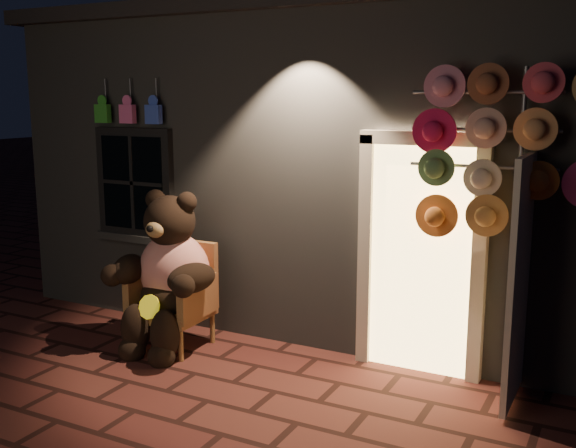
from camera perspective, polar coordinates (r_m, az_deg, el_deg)
The scene contains 5 objects.
ground at distance 5.82m, azimuth -6.89°, elevation -14.66°, with size 60.00×60.00×0.00m, color #50241E.
shop_building at distance 8.86m, azimuth 7.61°, elevation 5.82°, with size 7.30×5.95×3.51m.
wicker_armchair at distance 6.91m, azimuth -9.39°, elevation -5.92°, with size 0.73×0.66×1.05m.
teddy_bear at distance 6.74m, azimuth -10.13°, elevation -4.26°, with size 1.19×0.92×1.64m.
hat_rack at distance 5.68m, azimuth 17.84°, elevation 6.33°, with size 1.62×0.22×2.74m.
Camera 1 is at (3.00, -4.31, 2.50)m, focal length 42.00 mm.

